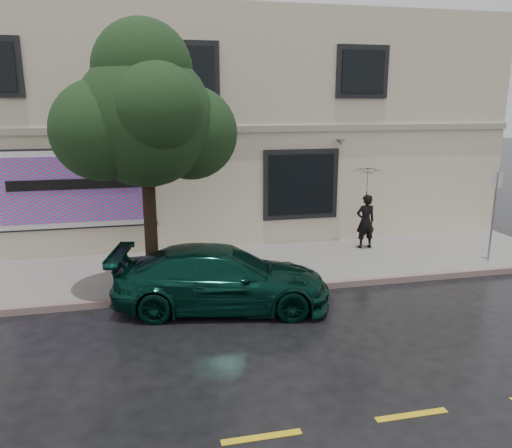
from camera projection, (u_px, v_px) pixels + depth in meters
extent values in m
plane|color=black|center=(221.00, 326.00, 9.96)|extent=(90.00, 90.00, 0.00)
cube|color=gray|center=(202.00, 270.00, 13.03)|extent=(20.00, 3.50, 0.15)
cube|color=slate|center=(211.00, 295.00, 11.37)|extent=(20.00, 0.18, 0.16)
cube|color=gold|center=(262.00, 437.00, 6.65)|extent=(19.00, 0.12, 0.01)
cube|color=beige|center=(181.00, 126.00, 17.66)|extent=(20.00, 8.00, 7.00)
cube|color=#9E9984|center=(192.00, 130.00, 13.80)|extent=(20.00, 0.12, 0.18)
cube|color=black|center=(301.00, 184.00, 14.88)|extent=(2.30, 0.10, 2.10)
cube|color=black|center=(301.00, 185.00, 14.82)|extent=(2.00, 0.05, 1.80)
cube|color=black|center=(190.00, 69.00, 13.37)|extent=(1.30, 0.05, 1.20)
cube|color=black|center=(363.00, 72.00, 14.43)|extent=(1.30, 0.05, 1.20)
cube|color=white|center=(75.00, 189.00, 13.46)|extent=(4.20, 0.06, 2.10)
cube|color=#E6337A|center=(75.00, 190.00, 13.43)|extent=(3.90, 0.04, 1.80)
cube|color=black|center=(78.00, 227.00, 13.74)|extent=(4.30, 0.10, 0.10)
cube|color=black|center=(72.00, 150.00, 13.24)|extent=(4.30, 0.10, 0.10)
cube|color=black|center=(74.00, 184.00, 13.36)|extent=(3.40, 0.02, 0.28)
imported|color=#072D24|center=(222.00, 278.00, 10.71)|extent=(4.92, 2.89, 1.34)
imported|color=black|center=(365.00, 221.00, 14.58)|extent=(0.60, 0.40, 1.60)
imported|color=black|center=(368.00, 182.00, 14.31)|extent=(1.11, 1.11, 0.73)
cylinder|color=black|center=(151.00, 230.00, 11.42)|extent=(0.29, 0.29, 2.71)
sphere|color=black|center=(145.00, 119.00, 10.82)|extent=(2.98, 2.98, 2.98)
cylinder|color=silver|center=(122.00, 282.00, 11.86)|extent=(0.27, 0.27, 0.07)
cylinder|color=silver|center=(121.00, 270.00, 11.79)|extent=(0.20, 0.20, 0.50)
sphere|color=silver|center=(120.00, 259.00, 11.72)|extent=(0.20, 0.20, 0.20)
cylinder|color=silver|center=(121.00, 269.00, 11.79)|extent=(0.29, 0.09, 0.09)
cylinder|color=gray|center=(493.00, 217.00, 13.28)|extent=(0.05, 0.05, 2.42)
cube|color=silver|center=(497.00, 181.00, 13.04)|extent=(0.30, 0.03, 0.39)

